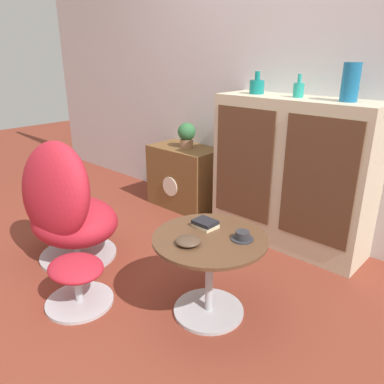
{
  "coord_description": "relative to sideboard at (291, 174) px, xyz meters",
  "views": [
    {
      "loc": [
        1.53,
        -1.14,
        1.41
      ],
      "look_at": [
        -0.01,
        0.53,
        0.55
      ],
      "focal_mm": 35.0,
      "sensor_mm": 36.0,
      "label": 1
    }
  ],
  "objects": [
    {
      "name": "vase_leftmost",
      "position": [
        -0.34,
        0.0,
        0.61
      ],
      "size": [
        0.11,
        0.11,
        0.16
      ],
      "color": "#147A75",
      "rests_on": "sideboard"
    },
    {
      "name": "ottoman",
      "position": [
        -0.5,
        -1.53,
        -0.37
      ],
      "size": [
        0.4,
        0.4,
        0.29
      ],
      "color": "#B7B7BC",
      "rests_on": "ground_plane"
    },
    {
      "name": "tv_console",
      "position": [
        -1.09,
        -0.0,
        -0.27
      ],
      "size": [
        0.66,
        0.41,
        0.58
      ],
      "color": "brown",
      "rests_on": "ground_plane"
    },
    {
      "name": "ground_plane",
      "position": [
        -0.27,
        -1.3,
        -0.56
      ],
      "size": [
        12.0,
        12.0,
        0.0
      ],
      "primitive_type": "plane",
      "color": "brown"
    },
    {
      "name": "teacup",
      "position": [
        0.26,
        -0.98,
        -0.06
      ],
      "size": [
        0.12,
        0.12,
        0.05
      ],
      "color": "#2D2D33",
      "rests_on": "coffee_table"
    },
    {
      "name": "potted_plant",
      "position": [
        -1.07,
        -0.0,
        0.15
      ],
      "size": [
        0.16,
        0.16,
        0.23
      ],
      "color": "#996B4C",
      "rests_on": "tv_console"
    },
    {
      "name": "egg_chair",
      "position": [
        -0.98,
        -1.3,
        -0.15
      ],
      "size": [
        0.71,
        0.65,
        0.9
      ],
      "color": "#B7B7BC",
      "rests_on": "ground_plane"
    },
    {
      "name": "book_stack",
      "position": [
        0.03,
        -1.0,
        -0.05
      ],
      "size": [
        0.13,
        0.11,
        0.04
      ],
      "color": "beige",
      "rests_on": "coffee_table"
    },
    {
      "name": "sideboard",
      "position": [
        0.0,
        0.0,
        0.0
      ],
      "size": [
        1.18,
        0.4,
        1.11
      ],
      "color": "beige",
      "rests_on": "ground_plane"
    },
    {
      "name": "coffee_table",
      "position": [
        0.12,
        -1.07,
        -0.24
      ],
      "size": [
        0.62,
        0.62,
        0.48
      ],
      "color": "#B7B7BC",
      "rests_on": "ground_plane"
    },
    {
      "name": "wall_back",
      "position": [
        -0.27,
        0.23,
        0.74
      ],
      "size": [
        6.4,
        0.06,
        2.6
      ],
      "color": "silver",
      "rests_on": "ground_plane"
    },
    {
      "name": "vase_inner_right",
      "position": [
        0.34,
        0.0,
        0.67
      ],
      "size": [
        0.11,
        0.11,
        0.24
      ],
      "color": "#196699",
      "rests_on": "sideboard"
    },
    {
      "name": "vase_inner_left",
      "position": [
        -0.0,
        0.0,
        0.61
      ],
      "size": [
        0.07,
        0.07,
        0.16
      ],
      "color": "teal",
      "rests_on": "sideboard"
    },
    {
      "name": "bowl",
      "position": [
        0.09,
        -1.21,
        -0.06
      ],
      "size": [
        0.13,
        0.13,
        0.04
      ],
      "color": "#4C3828",
      "rests_on": "coffee_table"
    }
  ]
}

